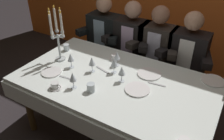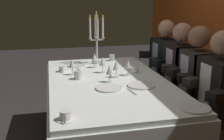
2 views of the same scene
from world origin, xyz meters
TOP-DOWN VIEW (x-y plane):
  - ground_plane at (0.00, 0.00)m, footprint 12.00×12.00m
  - dining_table at (0.00, 0.00)m, footprint 1.94×1.14m
  - candelabra at (-0.70, 0.02)m, footprint 0.19×0.19m
  - dinner_plate_0 at (0.25, 0.25)m, footprint 0.24×0.24m
  - dinner_plate_1 at (0.26, -0.05)m, footprint 0.23×0.23m
  - dinner_plate_2 at (0.83, 0.45)m, footprint 0.22×0.22m
  - dinner_plate_3 at (-0.60, -0.24)m, footprint 0.20×0.20m
  - wine_glass_0 at (-0.25, -0.31)m, footprint 0.07×0.07m
  - wine_glass_1 at (-0.26, -0.00)m, footprint 0.07×0.07m
  - wine_glass_2 at (-0.50, -0.05)m, footprint 0.07×0.07m
  - wine_glass_3 at (0.07, 0.00)m, footprint 0.07×0.07m
  - wine_glass_4 at (-0.07, 0.10)m, footprint 0.07×0.07m
  - wine_glass_5 at (-0.11, 0.23)m, footprint 0.07×0.07m
  - water_tumbler_0 at (-0.09, -0.28)m, footprint 0.07×0.07m
  - water_tumbler_1 at (-0.79, 0.22)m, footprint 0.07×0.07m
  - coffee_cup_1 at (-0.19, 0.33)m, footprint 0.13×0.12m
  - coffee_cup_2 at (-0.39, -0.41)m, footprint 0.13×0.12m
  - spoon_0 at (-0.41, -0.23)m, footprint 0.17×0.03m
  - fork_1 at (0.39, 0.12)m, footprint 0.17×0.04m
  - knife_2 at (-0.19, 0.07)m, footprint 0.19×0.07m
  - seated_diner_0 at (-0.68, 0.89)m, footprint 0.63×0.48m
  - seated_diner_1 at (-0.26, 0.89)m, footprint 0.63×0.48m
  - seated_diner_2 at (0.09, 0.89)m, footprint 0.63×0.48m
  - seated_diner_3 at (0.46, 0.89)m, footprint 0.63×0.48m

SIDE VIEW (x-z plane):
  - ground_plane at x=0.00m, z-range 0.00..0.00m
  - dining_table at x=0.00m, z-range 0.25..0.99m
  - seated_diner_0 at x=-0.68m, z-range 0.12..1.36m
  - seated_diner_1 at x=-0.26m, z-range 0.12..1.36m
  - seated_diner_2 at x=0.09m, z-range 0.12..1.36m
  - seated_diner_3 at x=0.46m, z-range 0.12..1.36m
  - spoon_0 at x=-0.41m, z-range 0.74..0.75m
  - fork_1 at x=0.39m, z-range 0.74..0.75m
  - knife_2 at x=-0.19m, z-range 0.74..0.75m
  - dinner_plate_0 at x=0.25m, z-range 0.74..0.75m
  - dinner_plate_1 at x=0.26m, z-range 0.74..0.75m
  - dinner_plate_2 at x=0.83m, z-range 0.74..0.75m
  - dinner_plate_3 at x=-0.60m, z-range 0.74..0.75m
  - coffee_cup_1 at x=-0.19m, z-range 0.74..0.80m
  - coffee_cup_2 at x=-0.39m, z-range 0.74..0.80m
  - water_tumbler_1 at x=-0.79m, z-range 0.74..0.82m
  - water_tumbler_0 at x=-0.09m, z-range 0.74..0.82m
  - wine_glass_1 at x=-0.26m, z-range 0.77..0.94m
  - wine_glass_2 at x=-0.50m, z-range 0.77..0.94m
  - wine_glass_3 at x=0.07m, z-range 0.77..0.94m
  - wine_glass_4 at x=-0.07m, z-range 0.77..0.94m
  - wine_glass_5 at x=-0.11m, z-range 0.77..0.94m
  - wine_glass_0 at x=-0.25m, z-range 0.77..0.94m
  - candelabra at x=-0.70m, z-range 0.73..1.34m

